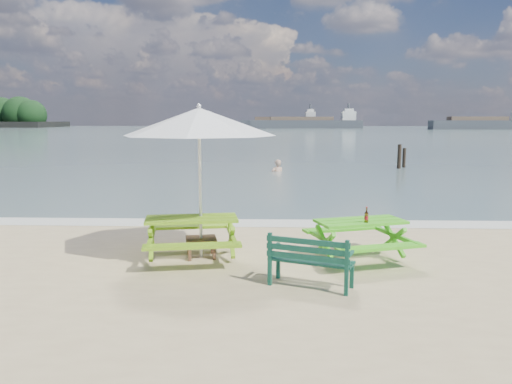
{
  "coord_description": "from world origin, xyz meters",
  "views": [
    {
      "loc": [
        0.0,
        -7.17,
        2.5
      ],
      "look_at": [
        -0.36,
        3.0,
        1.0
      ],
      "focal_mm": 35.0,
      "sensor_mm": 36.0,
      "label": 1
    }
  ],
  "objects_px": {
    "park_bench": "(311,271)",
    "picnic_table_left": "(192,239)",
    "patio_umbrella": "(199,122)",
    "beer_bottle": "(366,217)",
    "side_table": "(201,247)",
    "swimmer": "(277,178)",
    "picnic_table_right": "(360,241)"
  },
  "relations": [
    {
      "from": "picnic_table_right",
      "to": "patio_umbrella",
      "type": "xyz_separation_m",
      "value": [
        -2.85,
        0.14,
        2.09
      ]
    },
    {
      "from": "park_bench",
      "to": "picnic_table_left",
      "type": "bearing_deg",
      "value": 145.65
    },
    {
      "from": "picnic_table_right",
      "to": "swimmer",
      "type": "height_order",
      "value": "picnic_table_right"
    },
    {
      "from": "park_bench",
      "to": "beer_bottle",
      "type": "xyz_separation_m",
      "value": [
        1.04,
        1.23,
        0.58
      ]
    },
    {
      "from": "patio_umbrella",
      "to": "side_table",
      "type": "bearing_deg",
      "value": 0.0
    },
    {
      "from": "side_table",
      "to": "swimmer",
      "type": "xyz_separation_m",
      "value": [
        1.49,
        14.94,
        -0.49
      ]
    },
    {
      "from": "picnic_table_right",
      "to": "patio_umbrella",
      "type": "bearing_deg",
      "value": 177.19
    },
    {
      "from": "swimmer",
      "to": "park_bench",
      "type": "bearing_deg",
      "value": -88.66
    },
    {
      "from": "picnic_table_left",
      "to": "patio_umbrella",
      "type": "bearing_deg",
      "value": 52.07
    },
    {
      "from": "picnic_table_left",
      "to": "side_table",
      "type": "relative_size",
      "value": 3.17
    },
    {
      "from": "park_bench",
      "to": "patio_umbrella",
      "type": "bearing_deg",
      "value": 140.36
    },
    {
      "from": "picnic_table_right",
      "to": "swimmer",
      "type": "xyz_separation_m",
      "value": [
        -1.36,
        15.08,
        -0.65
      ]
    },
    {
      "from": "picnic_table_left",
      "to": "beer_bottle",
      "type": "bearing_deg",
      "value": -2.81
    },
    {
      "from": "beer_bottle",
      "to": "patio_umbrella",
      "type": "bearing_deg",
      "value": 173.6
    },
    {
      "from": "picnic_table_left",
      "to": "swimmer",
      "type": "xyz_separation_m",
      "value": [
        1.63,
        15.11,
        -0.67
      ]
    },
    {
      "from": "park_bench",
      "to": "swimmer",
      "type": "xyz_separation_m",
      "value": [
        -0.39,
        16.49,
        -0.54
      ]
    },
    {
      "from": "park_bench",
      "to": "patio_umbrella",
      "type": "height_order",
      "value": "patio_umbrella"
    },
    {
      "from": "picnic_table_right",
      "to": "side_table",
      "type": "bearing_deg",
      "value": 177.19
    },
    {
      "from": "side_table",
      "to": "swimmer",
      "type": "height_order",
      "value": "swimmer"
    },
    {
      "from": "beer_bottle",
      "to": "park_bench",
      "type": "bearing_deg",
      "value": -130.21
    },
    {
      "from": "patio_umbrella",
      "to": "beer_bottle",
      "type": "height_order",
      "value": "patio_umbrella"
    },
    {
      "from": "park_bench",
      "to": "swimmer",
      "type": "distance_m",
      "value": 16.5
    },
    {
      "from": "picnic_table_right",
      "to": "beer_bottle",
      "type": "xyz_separation_m",
      "value": [
        0.06,
        -0.19,
        0.47
      ]
    },
    {
      "from": "patio_umbrella",
      "to": "picnic_table_left",
      "type": "bearing_deg",
      "value": -127.93
    },
    {
      "from": "park_bench",
      "to": "patio_umbrella",
      "type": "distance_m",
      "value": 3.28
    },
    {
      "from": "picnic_table_right",
      "to": "side_table",
      "type": "distance_m",
      "value": 2.85
    },
    {
      "from": "picnic_table_right",
      "to": "picnic_table_left",
      "type": "bearing_deg",
      "value": -179.28
    },
    {
      "from": "park_bench",
      "to": "picnic_table_right",
      "type": "bearing_deg",
      "value": 55.43
    },
    {
      "from": "picnic_table_left",
      "to": "park_bench",
      "type": "bearing_deg",
      "value": -34.35
    },
    {
      "from": "side_table",
      "to": "patio_umbrella",
      "type": "distance_m",
      "value": 2.26
    },
    {
      "from": "picnic_table_left",
      "to": "park_bench",
      "type": "xyz_separation_m",
      "value": [
        2.01,
        -1.37,
        -0.13
      ]
    },
    {
      "from": "side_table",
      "to": "beer_bottle",
      "type": "relative_size",
      "value": 2.39
    }
  ]
}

